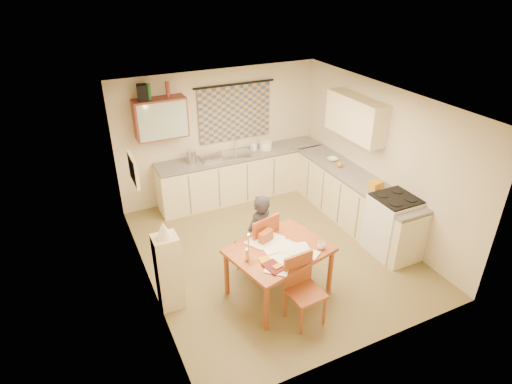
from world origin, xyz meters
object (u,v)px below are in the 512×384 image
dining_table (279,271)px  shelf_stand (169,272)px  counter_back (241,175)px  counter_right (353,199)px  stove (392,225)px  person (259,236)px  chair_far (257,254)px

dining_table → shelf_stand: 1.51m
counter_back → dining_table: size_ratio=2.23×
counter_right → dining_table: counter_right is taller
stove → counter_back: bearing=117.2°
person → dining_table: bearing=70.9°
dining_table → shelf_stand: (-1.44, 0.41, 0.18)m
counter_right → person: person is taller
dining_table → person: bearing=82.3°
chair_far → shelf_stand: size_ratio=0.92×
person → stove: bearing=144.8°
stove → chair_far: 2.22m
counter_back → counter_right: 2.24m
person → shelf_stand: 1.40m
counter_back → stove: (1.41, -2.74, 0.04)m
counter_back → counter_right: bearing=-51.0°
counter_right → person: (-2.15, -0.60, 0.21)m
counter_right → person: bearing=-164.5°
stove → dining_table: stove is taller
counter_back → chair_far: size_ratio=3.20×
counter_back → counter_right: (1.41, -1.74, -0.00)m
stove → person: 2.19m
counter_right → person: 2.24m
chair_far → shelf_stand: bearing=-7.5°
stove → counter_right: bearing=90.0°
dining_table → counter_right: bearing=14.7°
counter_back → counter_right: size_ratio=1.12×
counter_right → chair_far: bearing=-165.6°
counter_right → chair_far: size_ratio=2.86×
person → counter_back: bearing=-132.0°
counter_back → shelf_stand: bearing=-131.0°
counter_right → dining_table: size_ratio=1.99×
chair_far → dining_table: bearing=82.6°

